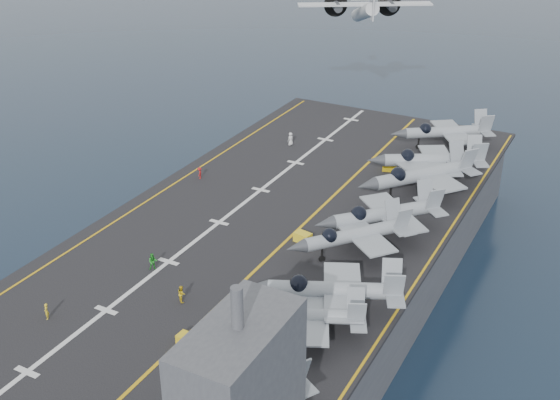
% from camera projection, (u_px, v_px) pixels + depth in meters
% --- Properties ---
extents(ground, '(500.00, 500.00, 0.00)m').
position_uv_depth(ground, '(264.00, 309.00, 84.61)').
color(ground, '#142135').
rests_on(ground, ground).
extents(hull, '(36.00, 90.00, 10.00)m').
position_uv_depth(hull, '(264.00, 274.00, 82.39)').
color(hull, '#56595E').
rests_on(hull, ground).
extents(flight_deck, '(38.00, 92.00, 0.40)m').
position_uv_depth(flight_deck, '(264.00, 236.00, 80.07)').
color(flight_deck, black).
rests_on(flight_deck, hull).
extents(foul_line, '(0.35, 90.00, 0.02)m').
position_uv_depth(foul_line, '(287.00, 240.00, 78.71)').
color(foul_line, gold).
rests_on(foul_line, flight_deck).
extents(landing_centerline, '(0.50, 90.00, 0.02)m').
position_uv_depth(landing_centerline, '(219.00, 222.00, 82.49)').
color(landing_centerline, silver).
rests_on(landing_centerline, flight_deck).
extents(deck_edge_port, '(0.25, 90.00, 0.02)m').
position_uv_depth(deck_edge_port, '(144.00, 203.00, 87.11)').
color(deck_edge_port, gold).
rests_on(deck_edge_port, flight_deck).
extents(deck_edge_stbd, '(0.25, 90.00, 0.02)m').
position_uv_depth(deck_edge_stbd, '(420.00, 275.00, 72.21)').
color(deck_edge_stbd, gold).
rests_on(deck_edge_stbd, flight_deck).
extents(island_superstructure, '(5.00, 10.00, 15.00)m').
position_uv_depth(island_superstructure, '(240.00, 382.00, 46.62)').
color(island_superstructure, '#56595E').
rests_on(island_superstructure, flight_deck).
extents(fighter_jet_1, '(15.26, 16.86, 4.88)m').
position_uv_depth(fighter_jet_1, '(234.00, 400.00, 52.29)').
color(fighter_jet_1, '#8D939B').
rests_on(fighter_jet_1, flight_deck).
extents(fighter_jet_2, '(15.23, 13.18, 4.45)m').
position_uv_depth(fighter_jet_2, '(304.00, 315.00, 62.34)').
color(fighter_jet_2, '#91999F').
rests_on(fighter_jet_2, flight_deck).
extents(fighter_jet_3, '(17.68, 15.26, 5.17)m').
position_uv_depth(fighter_jet_3, '(334.00, 288.00, 65.41)').
color(fighter_jet_3, gray).
rests_on(fighter_jet_3, flight_deck).
extents(fighter_jet_4, '(16.41, 17.12, 4.97)m').
position_uv_depth(fighter_jet_4, '(356.00, 233.00, 75.06)').
color(fighter_jet_4, '#9FA7B0').
rests_on(fighter_jet_4, flight_deck).
extents(fighter_jet_5, '(17.87, 18.13, 5.31)m').
position_uv_depth(fighter_jet_5, '(386.00, 212.00, 79.05)').
color(fighter_jet_5, gray).
rests_on(fighter_jet_5, flight_deck).
extents(fighter_jet_6, '(18.82, 19.74, 5.72)m').
position_uv_depth(fighter_jet_6, '(423.00, 173.00, 88.17)').
color(fighter_jet_6, '#949AA2').
rests_on(fighter_jet_6, flight_deck).
extents(fighter_jet_7, '(18.77, 16.83, 5.43)m').
position_uv_depth(fighter_jet_7, '(433.00, 158.00, 92.78)').
color(fighter_jet_7, '#9EA8AE').
rests_on(fighter_jet_7, flight_deck).
extents(fighter_jet_8, '(17.95, 16.76, 5.19)m').
position_uv_depth(fighter_jet_8, '(447.00, 131.00, 102.38)').
color(fighter_jet_8, '#9099A0').
rests_on(fighter_jet_8, flight_deck).
extents(tow_cart_a, '(1.84, 1.27, 1.06)m').
position_uv_depth(tow_cart_a, '(187.00, 340.00, 61.75)').
color(tow_cart_a, gold).
rests_on(tow_cart_a, flight_deck).
extents(tow_cart_b, '(2.04, 1.52, 1.11)m').
position_uv_depth(tow_cart_b, '(303.00, 237.00, 78.20)').
color(tow_cart_b, yellow).
rests_on(tow_cart_b, flight_deck).
extents(tow_cart_c, '(2.19, 1.78, 1.14)m').
position_uv_depth(tow_cart_c, '(390.00, 166.00, 95.76)').
color(tow_cart_c, '#C09B0C').
rests_on(tow_cart_c, flight_deck).
extents(crew_1, '(1.14, 1.16, 1.63)m').
position_uv_depth(crew_1, '(46.00, 311.00, 65.18)').
color(crew_1, yellow).
rests_on(crew_1, flight_deck).
extents(crew_2, '(1.34, 1.28, 1.87)m').
position_uv_depth(crew_2, '(153.00, 262.00, 72.86)').
color(crew_2, green).
rests_on(crew_2, flight_deck).
extents(crew_3, '(0.95, 1.13, 1.60)m').
position_uv_depth(crew_3, '(200.00, 173.00, 93.26)').
color(crew_3, '#B21919').
rests_on(crew_3, flight_deck).
extents(crew_5, '(1.12, 1.37, 1.97)m').
position_uv_depth(crew_5, '(291.00, 139.00, 103.84)').
color(crew_5, silver).
rests_on(crew_5, flight_deck).
extents(crew_7, '(1.25, 1.19, 1.73)m').
position_uv_depth(crew_7, '(182.00, 294.00, 67.68)').
color(crew_7, yellow).
rests_on(crew_7, flight_deck).
extents(transport_plane, '(29.54, 26.95, 5.78)m').
position_uv_depth(transport_plane, '(365.00, 12.00, 128.01)').
color(transport_plane, silver).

